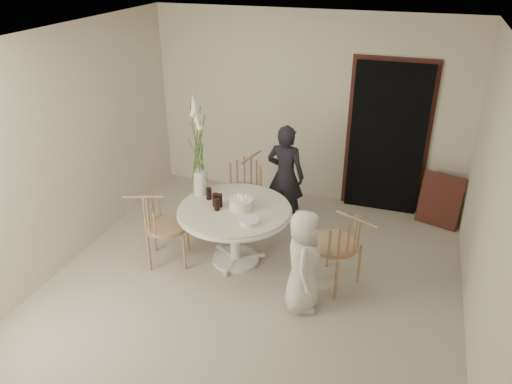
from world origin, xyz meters
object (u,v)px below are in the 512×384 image
(chair_right, at_px, (344,241))
(chair_left, at_px, (156,219))
(birthday_cake, at_px, (241,204))
(table, at_px, (235,216))
(chair_far, at_px, (246,182))
(flower_vase, at_px, (199,155))
(girl, at_px, (285,176))
(boy, at_px, (303,261))

(chair_right, relative_size, chair_left, 1.07)
(birthday_cake, bearing_deg, table, 179.09)
(chair_far, relative_size, flower_vase, 0.75)
(birthday_cake, bearing_deg, girl, 78.46)
(flower_vase, bearing_deg, table, -20.91)
(chair_left, distance_m, flower_vase, 0.91)
(chair_left, height_order, flower_vase, flower_vase)
(table, bearing_deg, chair_far, 101.40)
(table, distance_m, chair_right, 1.30)
(chair_left, bearing_deg, birthday_cake, -94.30)
(girl, bearing_deg, birthday_cake, 83.10)
(chair_far, xyz_separation_m, chair_right, (1.48, -1.05, 0.00))
(girl, height_order, boy, girl)
(flower_vase, bearing_deg, boy, -27.51)
(chair_left, bearing_deg, boy, -119.38)
(chair_left, distance_m, boy, 1.86)
(table, xyz_separation_m, birthday_cake, (0.08, -0.00, 0.18))
(chair_far, distance_m, flower_vase, 1.03)
(girl, height_order, birthday_cake, girl)
(birthday_cake, distance_m, flower_vase, 0.77)
(girl, height_order, flower_vase, flower_vase)
(chair_right, height_order, flower_vase, flower_vase)
(chair_far, bearing_deg, birthday_cake, -63.13)
(boy, distance_m, flower_vase, 1.79)
(chair_far, distance_m, chair_left, 1.40)
(girl, bearing_deg, boy, 116.12)
(table, relative_size, boy, 1.17)
(chair_far, xyz_separation_m, flower_vase, (-0.32, -0.74, 0.64))
(table, bearing_deg, chair_left, -162.30)
(chair_right, relative_size, boy, 0.83)
(table, bearing_deg, flower_vase, 159.09)
(birthday_cake, bearing_deg, chair_far, 106.19)
(table, xyz_separation_m, flower_vase, (-0.51, 0.20, 0.63))
(birthday_cake, bearing_deg, chair_right, -5.29)
(girl, bearing_deg, table, 78.92)
(chair_far, bearing_deg, chair_right, -24.65)
(chair_left, bearing_deg, chair_far, -50.07)
(boy, bearing_deg, chair_left, 69.99)
(girl, xyz_separation_m, boy, (0.65, -1.65, -0.13))
(girl, distance_m, boy, 1.78)
(chair_left, relative_size, birthday_cake, 3.21)
(flower_vase, bearing_deg, chair_far, 66.50)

